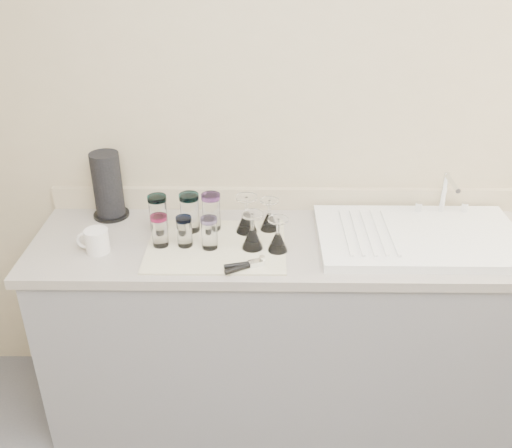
{
  "coord_description": "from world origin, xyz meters",
  "views": [
    {
      "loc": [
        -0.09,
        -0.82,
        2.07
      ],
      "look_at": [
        -0.11,
        1.15,
        1.0
      ],
      "focal_mm": 40.0,
      "sensor_mm": 36.0,
      "label": 1
    }
  ],
  "objects_px": {
    "tumbler_magenta": "(160,230)",
    "goblet_back_right": "(269,219)",
    "white_mug": "(96,241)",
    "sink_unit": "(419,236)",
    "tumbler_purple": "(211,211)",
    "can_opener": "(245,265)",
    "tumbler_teal": "(158,213)",
    "goblet_front_right": "(278,240)",
    "goblet_front_left": "(252,236)",
    "paper_towel_roll": "(108,186)",
    "tumbler_cyan": "(190,212)",
    "tumbler_lavender": "(209,233)",
    "goblet_back_left": "(247,220)",
    "tumbler_blue": "(184,231)"
  },
  "relations": [
    {
      "from": "tumbler_purple",
      "to": "can_opener",
      "type": "xyz_separation_m",
      "value": [
        0.15,
        -0.3,
        -0.07
      ]
    },
    {
      "from": "tumbler_teal",
      "to": "white_mug",
      "type": "height_order",
      "value": "tumbler_teal"
    },
    {
      "from": "goblet_back_left",
      "to": "goblet_front_left",
      "type": "distance_m",
      "value": 0.14
    },
    {
      "from": "tumbler_cyan",
      "to": "goblet_back_left",
      "type": "bearing_deg",
      "value": -2.36
    },
    {
      "from": "tumbler_purple",
      "to": "white_mug",
      "type": "distance_m",
      "value": 0.48
    },
    {
      "from": "white_mug",
      "to": "tumbler_blue",
      "type": "bearing_deg",
      "value": 6.5
    },
    {
      "from": "goblet_front_right",
      "to": "white_mug",
      "type": "bearing_deg",
      "value": -179.66
    },
    {
      "from": "tumbler_cyan",
      "to": "white_mug",
      "type": "relative_size",
      "value": 1.24
    },
    {
      "from": "sink_unit",
      "to": "goblet_back_left",
      "type": "height_order",
      "value": "sink_unit"
    },
    {
      "from": "tumbler_purple",
      "to": "white_mug",
      "type": "height_order",
      "value": "tumbler_purple"
    },
    {
      "from": "paper_towel_roll",
      "to": "goblet_back_left",
      "type": "bearing_deg",
      "value": -13.89
    },
    {
      "from": "goblet_front_left",
      "to": "paper_towel_roll",
      "type": "height_order",
      "value": "paper_towel_roll"
    },
    {
      "from": "goblet_back_right",
      "to": "white_mug",
      "type": "relative_size",
      "value": 1.04
    },
    {
      "from": "tumbler_magenta",
      "to": "tumbler_lavender",
      "type": "distance_m",
      "value": 0.2
    },
    {
      "from": "tumbler_teal",
      "to": "white_mug",
      "type": "xyz_separation_m",
      "value": [
        -0.22,
        -0.17,
        -0.04
      ]
    },
    {
      "from": "tumbler_magenta",
      "to": "goblet_back_left",
      "type": "height_order",
      "value": "goblet_back_left"
    },
    {
      "from": "sink_unit",
      "to": "tumbler_magenta",
      "type": "xyz_separation_m",
      "value": [
        -1.05,
        -0.06,
        0.06
      ]
    },
    {
      "from": "goblet_back_left",
      "to": "can_opener",
      "type": "bearing_deg",
      "value": -90.08
    },
    {
      "from": "tumbler_cyan",
      "to": "tumbler_magenta",
      "type": "distance_m",
      "value": 0.17
    },
    {
      "from": "tumbler_purple",
      "to": "goblet_front_right",
      "type": "distance_m",
      "value": 0.33
    },
    {
      "from": "tumbler_purple",
      "to": "goblet_back_right",
      "type": "height_order",
      "value": "tumbler_purple"
    },
    {
      "from": "tumbler_magenta",
      "to": "goblet_back_right",
      "type": "distance_m",
      "value": 0.46
    },
    {
      "from": "sink_unit",
      "to": "tumbler_blue",
      "type": "bearing_deg",
      "value": -176.19
    },
    {
      "from": "tumbler_lavender",
      "to": "can_opener",
      "type": "distance_m",
      "value": 0.21
    },
    {
      "from": "goblet_front_left",
      "to": "can_opener",
      "type": "distance_m",
      "value": 0.16
    },
    {
      "from": "goblet_back_right",
      "to": "goblet_front_left",
      "type": "bearing_deg",
      "value": -113.7
    },
    {
      "from": "tumbler_cyan",
      "to": "goblet_front_left",
      "type": "xyz_separation_m",
      "value": [
        0.26,
        -0.14,
        -0.03
      ]
    },
    {
      "from": "tumbler_purple",
      "to": "goblet_front_left",
      "type": "bearing_deg",
      "value": -41.95
    },
    {
      "from": "tumbler_magenta",
      "to": "tumbler_lavender",
      "type": "height_order",
      "value": "same"
    },
    {
      "from": "goblet_back_right",
      "to": "goblet_back_left",
      "type": "bearing_deg",
      "value": -168.21
    },
    {
      "from": "goblet_back_right",
      "to": "white_mug",
      "type": "xyz_separation_m",
      "value": [
        -0.68,
        -0.18,
        -0.01
      ]
    },
    {
      "from": "sink_unit",
      "to": "tumbler_teal",
      "type": "relative_size",
      "value": 5.26
    },
    {
      "from": "sink_unit",
      "to": "goblet_back_left",
      "type": "relative_size",
      "value": 5.11
    },
    {
      "from": "white_mug",
      "to": "sink_unit",
      "type": "bearing_deg",
      "value": 4.52
    },
    {
      "from": "goblet_back_left",
      "to": "goblet_back_right",
      "type": "xyz_separation_m",
      "value": [
        0.09,
        0.02,
        -0.01
      ]
    },
    {
      "from": "tumbler_blue",
      "to": "tumbler_lavender",
      "type": "relative_size",
      "value": 0.96
    },
    {
      "from": "sink_unit",
      "to": "tumbler_blue",
      "type": "xyz_separation_m",
      "value": [
        -0.95,
        -0.06,
        0.05
      ]
    },
    {
      "from": "tumbler_teal",
      "to": "tumbler_cyan",
      "type": "xyz_separation_m",
      "value": [
        0.13,
        0.0,
        0.0
      ]
    },
    {
      "from": "sink_unit",
      "to": "tumbler_lavender",
      "type": "height_order",
      "value": "sink_unit"
    },
    {
      "from": "tumbler_teal",
      "to": "goblet_back_left",
      "type": "distance_m",
      "value": 0.37
    },
    {
      "from": "sink_unit",
      "to": "tumbler_magenta",
      "type": "distance_m",
      "value": 1.05
    },
    {
      "from": "tumbler_cyan",
      "to": "white_mug",
      "type": "xyz_separation_m",
      "value": [
        -0.35,
        -0.17,
        -0.04
      ]
    },
    {
      "from": "goblet_front_left",
      "to": "paper_towel_roll",
      "type": "bearing_deg",
      "value": 155.78
    },
    {
      "from": "tumbler_blue",
      "to": "paper_towel_roll",
      "type": "bearing_deg",
      "value": 143.43
    },
    {
      "from": "tumbler_magenta",
      "to": "goblet_back_left",
      "type": "xyz_separation_m",
      "value": [
        0.34,
        0.12,
        -0.01
      ]
    },
    {
      "from": "goblet_back_right",
      "to": "white_mug",
      "type": "bearing_deg",
      "value": -165.43
    },
    {
      "from": "tumbler_blue",
      "to": "goblet_front_right",
      "type": "distance_m",
      "value": 0.37
    },
    {
      "from": "tumbler_blue",
      "to": "goblet_back_right",
      "type": "bearing_deg",
      "value": 22.23
    },
    {
      "from": "goblet_front_left",
      "to": "white_mug",
      "type": "bearing_deg",
      "value": -177.84
    },
    {
      "from": "tumbler_teal",
      "to": "goblet_front_left",
      "type": "distance_m",
      "value": 0.42
    }
  ]
}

